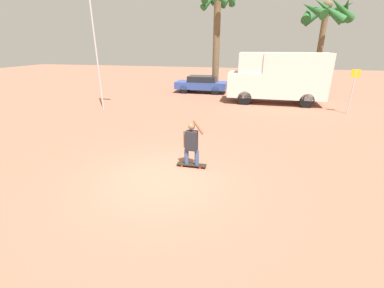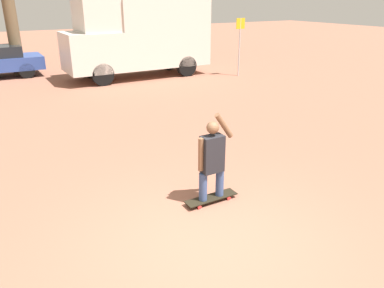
{
  "view_description": "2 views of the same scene",
  "coord_description": "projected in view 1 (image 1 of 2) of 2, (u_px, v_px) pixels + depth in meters",
  "views": [
    {
      "loc": [
        2.41,
        -6.31,
        3.7
      ],
      "look_at": [
        0.62,
        1.17,
        0.72
      ],
      "focal_mm": 24.0,
      "sensor_mm": 36.0,
      "label": 1
    },
    {
      "loc": [
        -2.48,
        -3.74,
        3.32
      ],
      "look_at": [
        0.52,
        1.45,
        0.95
      ],
      "focal_mm": 35.0,
      "sensor_mm": 36.0,
      "label": 2
    }
  ],
  "objects": [
    {
      "name": "skateboard",
      "position": [
        192.0,
        165.0,
        8.32
      ],
      "size": [
        0.96,
        0.24,
        0.09
      ],
      "color": "black",
      "rests_on": "ground_plane"
    },
    {
      "name": "ground_plane",
      "position": [
        162.0,
        179.0,
        7.58
      ],
      "size": [
        80.0,
        80.0,
        0.0
      ],
      "primitive_type": "plane",
      "color": "#935B47"
    },
    {
      "name": "person_skateboarder",
      "position": [
        192.0,
        142.0,
        8.04
      ],
      "size": [
        0.66,
        0.22,
        1.5
      ],
      "color": "#384C7A",
      "rests_on": "skateboard"
    },
    {
      "name": "camper_van",
      "position": [
        279.0,
        77.0,
        16.76
      ],
      "size": [
        6.16,
        2.11,
        3.25
      ],
      "color": "black",
      "rests_on": "ground_plane"
    },
    {
      "name": "palm_tree_center_background",
      "position": [
        218.0,
        12.0,
        19.12
      ],
      "size": [
        3.0,
        2.97,
        7.68
      ],
      "color": "brown",
      "rests_on": "ground_plane"
    },
    {
      "name": "flagpole",
      "position": [
        95.0,
        36.0,
        14.43
      ],
      "size": [
        0.93,
        0.12,
        7.26
      ],
      "color": "#B7B7BC",
      "rests_on": "ground_plane"
    },
    {
      "name": "palm_tree_near_van",
      "position": [
        326.0,
        15.0,
        19.08
      ],
      "size": [
        4.08,
        4.08,
        7.0
      ],
      "color": "brown",
      "rests_on": "ground_plane"
    },
    {
      "name": "street_sign",
      "position": [
        353.0,
        86.0,
        14.19
      ],
      "size": [
        0.44,
        0.06,
        2.47
      ],
      "color": "#B7B7BC",
      "rests_on": "ground_plane"
    },
    {
      "name": "parked_car_blue",
      "position": [
        202.0,
        84.0,
        21.06
      ],
      "size": [
        4.15,
        1.78,
        1.34
      ],
      "color": "black",
      "rests_on": "ground_plane"
    }
  ]
}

